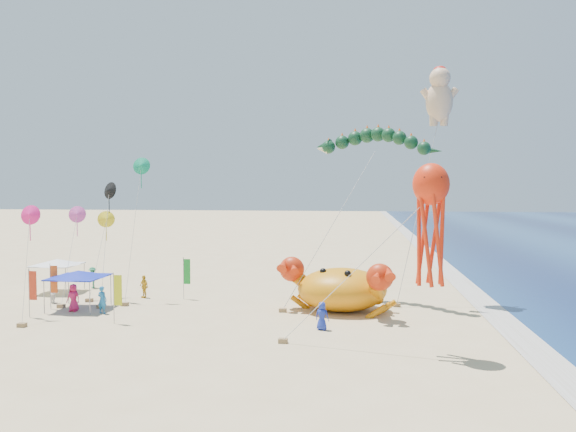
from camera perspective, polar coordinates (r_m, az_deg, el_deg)
The scene contains 11 objects.
ground at distance 37.54m, azimuth 2.71°, elevation -10.14°, with size 320.00×320.00×0.00m, color #D1B784.
foam_strip at distance 38.59m, azimuth 21.06°, elevation -9.96°, with size 320.00×320.00×0.00m, color silver.
crab_inflatable at distance 38.91m, azimuth 5.50°, elevation -7.26°, with size 8.32×7.19×3.64m.
dragon_kite at distance 42.01m, azimuth 8.67°, elevation 7.11°, with size 10.98×7.27×12.62m.
cherub_kite at distance 43.65m, azimuth 15.12°, elevation 11.79°, with size 4.37×3.64×17.38m.
octopus_kite at distance 28.98m, azimuth 14.23°, elevation 0.09°, with size 8.80×2.23×9.71m.
canopy_blue at distance 41.82m, azimuth -20.53°, elevation -5.56°, with size 3.82×3.82×2.71m.
canopy_white at distance 49.00m, azimuth -22.39°, elevation -4.36°, with size 3.59×3.59×2.71m.
feather_flags at distance 40.53m, azimuth -18.57°, elevation -6.41°, with size 8.72×8.03×3.20m.
beachgoers at distance 43.06m, azimuth -16.73°, elevation -7.36°, with size 21.09×12.55×1.89m.
small_kites at distance 43.50m, azimuth -19.17°, elevation 0.47°, with size 6.53×10.86×10.77m.
Camera 1 is at (2.65, -36.46, 8.53)m, focal length 35.00 mm.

